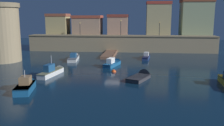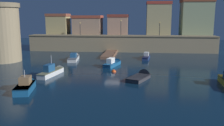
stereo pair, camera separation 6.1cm
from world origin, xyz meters
The scene contains 15 objects.
ground_plane centered at (0.00, 0.00, 0.00)m, with size 109.01×109.01×0.00m, color #0C2338.
quay_wall centered at (0.00, 19.90, 1.96)m, with size 44.54×3.77×3.90m.
old_town_backdrop centered at (4.48, 24.16, 7.24)m, with size 41.36×5.73×8.79m.
fortress_tower centered at (-20.97, 4.01, 5.42)m, with size 6.99×6.99×10.73m.
pier_dock centered at (-1.98, 13.05, 0.28)m, with size 2.53×10.24×0.70m.
quay_lamp_0 centered at (-9.98, 19.90, 5.94)m, with size 0.32×0.32×3.03m.
quay_lamp_1 centered at (-0.06, 19.90, 6.29)m, with size 0.32×0.32×3.62m.
quay_lamp_2 centered at (9.03, 19.90, 6.05)m, with size 0.32×0.32×3.21m.
moored_boat_0 centered at (-8.02, -5.49, 0.52)m, with size 2.35×6.99×3.12m.
moored_boat_1 centered at (4.72, -6.54, 0.28)m, with size 3.74×5.29×1.77m.
moored_boat_2 centered at (-8.50, -13.22, 0.54)m, with size 2.69×5.53×2.79m.
moored_boat_3 centered at (5.89, 10.52, 0.42)m, with size 1.89×6.84×1.54m.
moored_boat_5 centered at (-8.32, 7.43, 0.44)m, with size 2.47×7.20×1.81m.
moored_boat_6 centered at (0.02, 2.22, 0.46)m, with size 2.98×6.34×1.83m.
mooring_buoy_0 centered at (0.53, -2.97, 0.00)m, with size 0.75×0.75×0.75m, color #EA4C19.
Camera 2 is at (4.24, -39.46, 8.24)m, focal length 39.70 mm.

